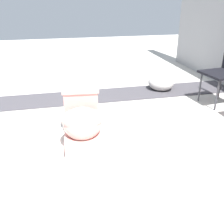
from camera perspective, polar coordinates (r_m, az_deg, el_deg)
name	(u,v)px	position (r m, az deg, el deg)	size (l,w,h in m)	color
ground_plane	(65,142)	(2.71, -10.11, -6.37)	(14.00, 14.00, 0.00)	beige
gravel_strip	(95,96)	(3.84, -3.83, 3.46)	(0.56, 8.00, 0.01)	#423F44
toilet	(82,122)	(2.57, -6.52, -2.26)	(0.66, 0.43, 0.52)	#E09E93
boulder_near	(161,83)	(4.12, 10.61, 6.23)	(0.33, 0.26, 0.24)	gray
boulder_far	(161,83)	(4.13, 10.57, 6.29)	(0.39, 0.34, 0.24)	#B7B2AD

